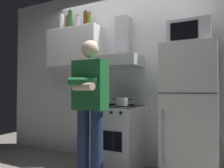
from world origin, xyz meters
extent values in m
cube|color=white|center=(0.00, 0.60, 1.35)|extent=(4.80, 0.10, 2.70)
cube|color=white|center=(-0.85, 0.38, 1.75)|extent=(0.90, 0.34, 0.60)
cube|color=white|center=(-1.07, 0.20, 1.75)|extent=(0.43, 0.01, 0.58)
cube|color=white|center=(-0.62, 0.20, 1.75)|extent=(0.43, 0.01, 0.58)
sphere|color=#B2B2B7|center=(-0.89, 0.19, 1.57)|extent=(0.02, 0.02, 0.02)
sphere|color=#B2B2B7|center=(-0.81, 0.19, 1.57)|extent=(0.02, 0.02, 0.02)
cube|color=white|center=(-0.05, 0.25, 0.42)|extent=(0.60, 0.60, 0.85)
cube|color=black|center=(-0.05, 0.25, 0.86)|extent=(0.59, 0.59, 0.01)
cube|color=black|center=(-0.05, -0.05, 0.45)|extent=(0.42, 0.01, 0.24)
cylinder|color=black|center=(-0.18, 0.13, 0.87)|extent=(0.16, 0.16, 0.01)
cylinder|color=black|center=(0.08, 0.13, 0.87)|extent=(0.16, 0.16, 0.01)
cylinder|color=black|center=(-0.18, 0.37, 0.87)|extent=(0.16, 0.16, 0.01)
cylinder|color=black|center=(0.08, 0.37, 0.87)|extent=(0.16, 0.16, 0.01)
cylinder|color=black|center=(-0.25, -0.06, 0.80)|extent=(0.04, 0.02, 0.04)
cylinder|color=black|center=(-0.12, -0.06, 0.80)|extent=(0.04, 0.02, 0.04)
cylinder|color=black|center=(0.02, -0.06, 0.80)|extent=(0.04, 0.02, 0.04)
cylinder|color=black|center=(0.15, -0.06, 0.80)|extent=(0.04, 0.02, 0.04)
cube|color=#B7BABF|center=(-0.05, 0.33, 1.47)|extent=(0.60, 0.44, 0.15)
cube|color=#B7BABF|center=(-0.05, 0.47, 1.85)|extent=(0.20, 0.16, 0.60)
cube|color=white|center=(0.90, 0.25, 0.80)|extent=(0.60, 0.60, 1.60)
cube|color=#4C4C4C|center=(0.90, -0.05, 1.04)|extent=(0.59, 0.01, 0.01)
cylinder|color=silver|center=(0.65, -0.06, 0.56)|extent=(0.02, 0.02, 0.60)
cube|color=#B7BABF|center=(0.90, 0.27, 1.74)|extent=(0.48, 0.36, 0.28)
cube|color=black|center=(0.86, 0.09, 1.74)|extent=(0.30, 0.01, 0.20)
cylinder|color=navy|center=(-0.19, -0.35, 0.42)|extent=(0.14, 0.14, 0.85)
cylinder|color=navy|center=(-0.01, -0.35, 0.42)|extent=(0.14, 0.14, 0.85)
cube|color=#1E6633|center=(-0.10, -0.35, 1.13)|extent=(0.38, 0.20, 0.56)
cylinder|color=#1E6633|center=(-0.10, -0.49, 1.17)|extent=(0.33, 0.17, 0.08)
cylinder|color=beige|center=(-0.10, -0.49, 1.11)|extent=(0.33, 0.17, 0.08)
sphere|color=beige|center=(-0.10, -0.35, 1.54)|extent=(0.20, 0.20, 0.20)
cylinder|color=#B7BABF|center=(0.08, 0.13, 0.92)|extent=(0.17, 0.17, 0.10)
cylinder|color=black|center=(-0.03, 0.13, 0.96)|extent=(0.05, 0.01, 0.01)
cylinder|color=black|center=(0.19, 0.13, 0.96)|extent=(0.05, 0.01, 0.01)
cylinder|color=#4C6B19|center=(-0.58, 0.38, 2.16)|extent=(0.06, 0.06, 0.22)
cylinder|color=black|center=(-0.58, 0.38, 2.28)|extent=(0.03, 0.03, 0.02)
cylinder|color=#47230F|center=(-0.67, 0.41, 2.18)|extent=(0.07, 0.07, 0.26)
cylinder|color=black|center=(-0.67, 0.41, 2.32)|extent=(0.04, 0.04, 0.02)
cylinder|color=#B2B5BA|center=(-0.82, 0.40, 2.16)|extent=(0.09, 0.09, 0.22)
cylinder|color=black|center=(-0.82, 0.40, 2.28)|extent=(0.05, 0.05, 0.02)
cylinder|color=#19471E|center=(-0.94, 0.36, 2.20)|extent=(0.07, 0.07, 0.30)
cylinder|color=black|center=(-0.94, 0.36, 2.36)|extent=(0.04, 0.04, 0.02)
cylinder|color=brown|center=(-1.05, 0.42, 2.17)|extent=(0.06, 0.06, 0.25)
cylinder|color=black|center=(-1.05, 0.42, 2.31)|extent=(0.04, 0.04, 0.02)
cylinder|color=silver|center=(-1.16, 0.41, 2.20)|extent=(0.07, 0.07, 0.30)
cylinder|color=black|center=(-1.16, 0.41, 2.36)|extent=(0.04, 0.04, 0.02)
camera|label=1|loc=(1.25, -2.44, 1.07)|focal=34.96mm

